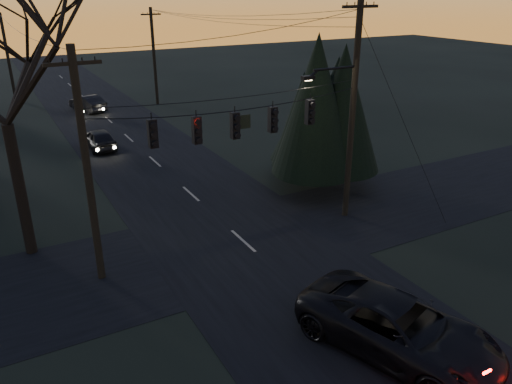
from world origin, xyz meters
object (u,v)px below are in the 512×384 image
evergreen_right (323,100)px  sedan_oncoming_a (99,139)px  utility_pole_far_r (158,104)px  utility_pole_far_l (16,100)px  sedan_oncoming_b (88,103)px  utility_pole_right (345,215)px  utility_pole_left (102,277)px  suv_near (398,328)px

evergreen_right → sedan_oncoming_a: (-9.16, 12.45, -4.03)m
utility_pole_far_r → utility_pole_far_l: utility_pole_far_r is taller
sedan_oncoming_b → utility_pole_right: bearing=85.5°
utility_pole_left → sedan_oncoming_b: utility_pole_left is taller
utility_pole_left → suv_near: utility_pole_left is taller
evergreen_right → suv_near: bearing=-115.8°
suv_near → sedan_oncoming_a: suv_near is taller
utility_pole_left → sedan_oncoming_b: 28.46m
utility_pole_far_r → sedan_oncoming_b: utility_pole_far_r is taller
utility_pole_far_r → sedan_oncoming_b: bearing=-179.8°
utility_pole_far_r → utility_pole_far_l: size_ratio=1.06×
utility_pole_right → utility_pole_left: (-11.50, 0.00, 0.00)m
sedan_oncoming_b → utility_pole_left: bearing=62.3°
utility_pole_far_r → sedan_oncoming_b: (-6.30, -0.03, 0.70)m
utility_pole_far_l → suv_near: utility_pole_far_l is taller
evergreen_right → sedan_oncoming_b: bearing=107.5°
utility_pole_far_r → evergreen_right: 24.54m
utility_pole_right → suv_near: 9.67m
sedan_oncoming_a → utility_pole_far_l: bearing=-82.1°
sedan_oncoming_a → utility_pole_left: bearing=75.0°
utility_pole_right → evergreen_right: 6.28m
evergreen_right → sedan_oncoming_b: 25.51m
utility_pole_far_r → sedan_oncoming_a: utility_pole_far_r is taller
utility_pole_left → utility_pole_far_r: same height
utility_pole_far_l → suv_near: bearing=-81.3°
utility_pole_left → utility_pole_far_r: size_ratio=1.00×
evergreen_right → sedan_oncoming_b: evergreen_right is taller
evergreen_right → utility_pole_left: bearing=-162.8°
suv_near → utility_pole_left: bearing=110.4°
sedan_oncoming_a → sedan_oncoming_b: (1.58, 11.58, 0.02)m
utility_pole_left → utility_pole_far_r: bearing=67.7°
utility_pole_left → sedan_oncoming_a: (3.62, 16.40, 0.68)m
utility_pole_left → utility_pole_far_r: 30.27m
evergreen_right → sedan_oncoming_a: evergreen_right is taller
suv_near → sedan_oncoming_b: bearing=73.9°
utility_pole_right → sedan_oncoming_a: (-7.88, 16.40, 0.68)m
sedan_oncoming_b → utility_pole_far_l: bearing=-74.2°
utility_pole_left → sedan_oncoming_a: utility_pole_left is taller
utility_pole_right → utility_pole_far_l: bearing=107.7°
utility_pole_far_r → sedan_oncoming_a: size_ratio=2.13×
utility_pole_far_l → sedan_oncoming_b: bearing=-57.1°
evergreen_right → suv_near: 14.26m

